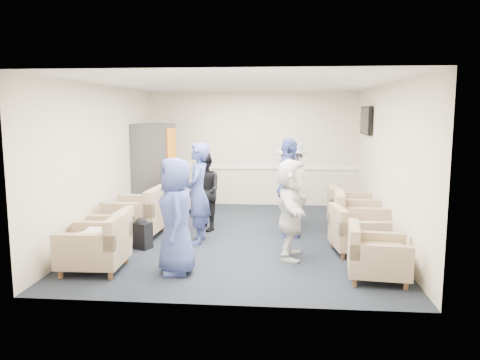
# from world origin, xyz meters

# --- Properties ---
(floor) EXTENTS (6.00, 6.00, 0.00)m
(floor) POSITION_xyz_m (0.00, 0.00, 0.00)
(floor) COLOR black
(floor) RESTS_ON ground
(ceiling) EXTENTS (6.00, 6.00, 0.00)m
(ceiling) POSITION_xyz_m (0.00, 0.00, 2.70)
(ceiling) COLOR silver
(ceiling) RESTS_ON back_wall
(back_wall) EXTENTS (5.00, 0.02, 2.70)m
(back_wall) POSITION_xyz_m (0.00, 3.00, 1.35)
(back_wall) COLOR beige
(back_wall) RESTS_ON floor
(front_wall) EXTENTS (5.00, 0.02, 2.70)m
(front_wall) POSITION_xyz_m (0.00, -3.00, 1.35)
(front_wall) COLOR beige
(front_wall) RESTS_ON floor
(left_wall) EXTENTS (0.02, 6.00, 2.70)m
(left_wall) POSITION_xyz_m (-2.50, 0.00, 1.35)
(left_wall) COLOR beige
(left_wall) RESTS_ON floor
(right_wall) EXTENTS (0.02, 6.00, 2.70)m
(right_wall) POSITION_xyz_m (2.50, 0.00, 1.35)
(right_wall) COLOR beige
(right_wall) RESTS_ON floor
(chair_rail) EXTENTS (4.98, 0.04, 0.06)m
(chair_rail) POSITION_xyz_m (0.00, 2.98, 0.90)
(chair_rail) COLOR white
(chair_rail) RESTS_ON back_wall
(tv) EXTENTS (0.10, 1.00, 0.58)m
(tv) POSITION_xyz_m (2.44, 1.80, 2.05)
(tv) COLOR black
(tv) RESTS_ON right_wall
(armchair_left_near) EXTENTS (0.87, 0.87, 0.68)m
(armchair_left_near) POSITION_xyz_m (-1.85, -1.95, 0.34)
(armchair_left_near) COLOR #988162
(armchair_left_near) RESTS_ON floor
(armchair_left_mid) EXTENTS (0.76, 0.76, 0.60)m
(armchair_left_mid) POSITION_xyz_m (-2.02, -1.16, 0.30)
(armchair_left_mid) COLOR #988162
(armchair_left_mid) RESTS_ON floor
(armchair_left_far) EXTENTS (0.99, 0.99, 0.75)m
(armchair_left_far) POSITION_xyz_m (-1.83, -0.10, 0.37)
(armchair_left_far) COLOR #988162
(armchair_left_far) RESTS_ON floor
(armchair_right_near) EXTENTS (0.86, 0.86, 0.62)m
(armchair_right_near) POSITION_xyz_m (1.95, -1.97, 0.31)
(armchair_right_near) COLOR #988162
(armchair_right_near) RESTS_ON floor
(armchair_right_midnear) EXTENTS (0.89, 0.89, 0.64)m
(armchair_right_midnear) POSITION_xyz_m (1.88, -0.78, 0.32)
(armchair_right_midnear) COLOR #988162
(armchair_right_midnear) RESTS_ON floor
(armchair_right_midfar) EXTENTS (0.95, 0.95, 0.72)m
(armchair_right_midfar) POSITION_xyz_m (2.03, -0.05, 0.36)
(armchair_right_midfar) COLOR #988162
(armchair_right_midfar) RESTS_ON floor
(armchair_right_far) EXTENTS (0.90, 0.90, 0.69)m
(armchair_right_far) POSITION_xyz_m (2.00, 0.86, 0.35)
(armchair_right_far) COLOR #988162
(armchair_right_far) RESTS_ON floor
(armchair_corner) EXTENTS (1.17, 1.17, 0.67)m
(armchair_corner) POSITION_xyz_m (-1.42, 2.09, 0.33)
(armchair_corner) COLOR #988162
(armchair_corner) RESTS_ON floor
(vending_machine) EXTENTS (0.80, 0.93, 1.97)m
(vending_machine) POSITION_xyz_m (-2.09, 1.97, 0.99)
(vending_machine) COLOR #52535A
(vending_machine) RESTS_ON floor
(backpack) EXTENTS (0.37, 0.32, 0.52)m
(backpack) POSITION_xyz_m (-1.57, -0.84, 0.27)
(backpack) COLOR black
(backpack) RESTS_ON floor
(pillow) EXTENTS (0.37, 0.47, 0.13)m
(pillow) POSITION_xyz_m (-1.86, -1.96, 0.51)
(pillow) COLOR silver
(pillow) RESTS_ON armchair_left_near
(person_front_left) EXTENTS (0.73, 0.91, 1.61)m
(person_front_left) POSITION_xyz_m (-0.73, -1.95, 0.81)
(person_front_left) COLOR #3B4A8F
(person_front_left) RESTS_ON floor
(person_mid_left) EXTENTS (0.42, 0.63, 1.71)m
(person_mid_left) POSITION_xyz_m (-0.70, -0.41, 0.86)
(person_mid_left) COLOR #3B4A8F
(person_mid_left) RESTS_ON floor
(person_back_left) EXTENTS (0.88, 0.92, 1.49)m
(person_back_left) POSITION_xyz_m (-0.74, 0.43, 0.75)
(person_back_left) COLOR black
(person_back_left) RESTS_ON floor
(person_back_right) EXTENTS (0.98, 1.23, 1.67)m
(person_back_right) POSITION_xyz_m (0.90, 0.90, 0.83)
(person_back_right) COLOR silver
(person_back_right) RESTS_ON floor
(person_mid_right) EXTENTS (0.50, 1.07, 1.78)m
(person_mid_right) POSITION_xyz_m (0.84, 0.14, 0.89)
(person_mid_right) COLOR #3B4A8F
(person_mid_right) RESTS_ON floor
(person_front_right) EXTENTS (0.55, 1.45, 1.53)m
(person_front_right) POSITION_xyz_m (0.86, -1.14, 0.77)
(person_front_right) COLOR silver
(person_front_right) RESTS_ON floor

